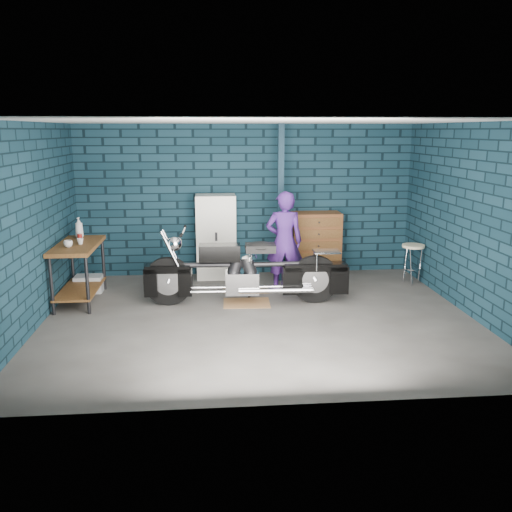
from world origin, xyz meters
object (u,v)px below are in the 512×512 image
at_px(locker, 216,237).
at_px(shop_stool, 412,264).
at_px(tool_chest, 316,244).
at_px(motorcycle, 246,267).
at_px(storage_bin, 89,284).
at_px(person, 284,241).
at_px(workbench, 79,273).

xyz_separation_m(locker, shop_stool, (3.34, -0.72, -0.40)).
bearing_deg(tool_chest, shop_stool, -25.16).
xyz_separation_m(motorcycle, storage_bin, (-2.53, 0.83, -0.44)).
relative_size(storage_bin, tool_chest, 0.38).
xyz_separation_m(person, shop_stool, (2.25, 0.17, -0.48)).
bearing_deg(storage_bin, workbench, -92.29).
bearing_deg(motorcycle, locker, 107.61).
height_order(workbench, motorcycle, motorcycle).
relative_size(workbench, shop_stool, 2.03).
bearing_deg(person, motorcycle, 46.79).
bearing_deg(storage_bin, locker, 18.95).
xyz_separation_m(person, storage_bin, (-3.19, 0.18, -0.68)).
relative_size(motorcycle, storage_bin, 6.00).
height_order(workbench, shop_stool, workbench).
bearing_deg(motorcycle, shop_stool, 17.99).
xyz_separation_m(motorcycle, tool_chest, (1.37, 1.55, -0.00)).
height_order(motorcycle, tool_chest, motorcycle).
distance_m(workbench, storage_bin, 0.59).
bearing_deg(storage_bin, shop_stool, -0.02).
relative_size(tool_chest, shop_stool, 1.67).
xyz_separation_m(motorcycle, shop_stool, (2.91, 0.83, -0.23)).
relative_size(workbench, tool_chest, 1.22).
xyz_separation_m(person, tool_chest, (0.71, 0.90, -0.25)).
relative_size(person, shop_stool, 2.38).
distance_m(person, locker, 1.42).
distance_m(person, storage_bin, 3.27).
bearing_deg(motorcycle, storage_bin, 163.93).
relative_size(locker, tool_chest, 1.29).
bearing_deg(person, workbench, 7.98).
bearing_deg(workbench, shop_stool, 5.21).
relative_size(workbench, storage_bin, 3.19).
xyz_separation_m(tool_chest, shop_stool, (1.54, -0.72, -0.23)).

